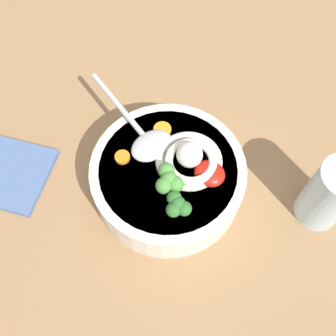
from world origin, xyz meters
The scene contains 10 objects.
table_slab centered at (0.00, 0.00, 1.27)cm, with size 135.91×135.91×2.53cm, color #936D47.
soup_bowl centered at (-1.73, 1.30, 5.75)cm, with size 21.05×21.05×6.23cm.
noodle_pile centered at (0.09, 3.50, 9.99)cm, with size 9.79×9.60×3.94cm.
soup_spoon centered at (-6.59, 2.76, 9.56)cm, with size 17.45×8.20×1.60cm.
chili_sauce_dollop centered at (3.29, 3.52, 9.70)cm, with size 4.16×3.74×1.87cm, color #B2190F.
broccoli_floret_left centered at (-0.04, -0.92, 10.82)cm, with size 4.15×3.57×3.28cm.
broccoli_floret_far centered at (2.83, -2.79, 10.57)cm, with size 3.64×3.14×2.88cm.
carrot_slice_extra_b centered at (-7.49, -1.21, 9.04)cm, with size 2.05×2.05×0.56cm, color orange.
carrot_slice_near_spoon centered at (-5.94, 5.54, 8.97)cm, with size 2.50×2.50×0.42cm, color orange.
drinking_glass centered at (17.18, 11.16, 8.16)cm, with size 6.26×6.26×11.26cm, color silver.
Camera 1 is at (12.60, -17.58, 54.47)cm, focal length 41.56 mm.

